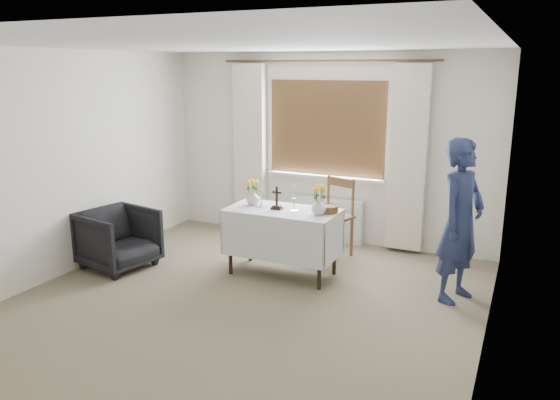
{
  "coord_description": "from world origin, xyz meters",
  "views": [
    {
      "loc": [
        2.45,
        -4.28,
        2.31
      ],
      "look_at": [
        0.08,
        0.85,
        0.92
      ],
      "focal_mm": 35.0,
      "sensor_mm": 36.0,
      "label": 1
    }
  ],
  "objects_px": {
    "altar_table": "(282,242)",
    "wooden_chair": "(330,218)",
    "person": "(461,221)",
    "wooden_cross": "(277,198)",
    "flower_vase_left": "(253,197)",
    "flower_vase_right": "(319,207)",
    "armchair": "(119,239)"
  },
  "relations": [
    {
      "from": "altar_table",
      "to": "person",
      "type": "bearing_deg",
      "value": 3.88
    },
    {
      "from": "altar_table",
      "to": "armchair",
      "type": "distance_m",
      "value": 1.93
    },
    {
      "from": "person",
      "to": "flower_vase_left",
      "type": "relative_size",
      "value": 9.83
    },
    {
      "from": "altar_table",
      "to": "wooden_chair",
      "type": "distance_m",
      "value": 0.87
    },
    {
      "from": "person",
      "to": "flower_vase_right",
      "type": "xyz_separation_m",
      "value": [
        -1.44,
        -0.15,
        0.02
      ]
    },
    {
      "from": "wooden_cross",
      "to": "flower_vase_right",
      "type": "distance_m",
      "value": 0.51
    },
    {
      "from": "altar_table",
      "to": "person",
      "type": "distance_m",
      "value": 1.94
    },
    {
      "from": "wooden_chair",
      "to": "flower_vase_left",
      "type": "height_order",
      "value": "wooden_chair"
    },
    {
      "from": "altar_table",
      "to": "wooden_chair",
      "type": "height_order",
      "value": "wooden_chair"
    },
    {
      "from": "wooden_chair",
      "to": "person",
      "type": "relative_size",
      "value": 0.59
    },
    {
      "from": "altar_table",
      "to": "person",
      "type": "relative_size",
      "value": 0.75
    },
    {
      "from": "flower_vase_left",
      "to": "armchair",
      "type": "bearing_deg",
      "value": -155.01
    },
    {
      "from": "flower_vase_right",
      "to": "wooden_cross",
      "type": "bearing_deg",
      "value": 178.28
    },
    {
      "from": "wooden_cross",
      "to": "flower_vase_right",
      "type": "bearing_deg",
      "value": -3.97
    },
    {
      "from": "flower_vase_left",
      "to": "wooden_chair",
      "type": "bearing_deg",
      "value": 47.99
    },
    {
      "from": "armchair",
      "to": "flower_vase_left",
      "type": "relative_size",
      "value": 4.59
    },
    {
      "from": "flower_vase_right",
      "to": "person",
      "type": "bearing_deg",
      "value": 6.02
    },
    {
      "from": "altar_table",
      "to": "wooden_chair",
      "type": "bearing_deg",
      "value": 71.35
    },
    {
      "from": "person",
      "to": "flower_vase_right",
      "type": "relative_size",
      "value": 9.68
    },
    {
      "from": "wooden_cross",
      "to": "flower_vase_left",
      "type": "height_order",
      "value": "wooden_cross"
    },
    {
      "from": "armchair",
      "to": "flower_vase_left",
      "type": "bearing_deg",
      "value": -53.82
    },
    {
      "from": "flower_vase_left",
      "to": "flower_vase_right",
      "type": "xyz_separation_m",
      "value": [
        0.84,
        -0.09,
        0.0
      ]
    },
    {
      "from": "armchair",
      "to": "flower_vase_left",
      "type": "distance_m",
      "value": 1.65
    },
    {
      "from": "wooden_chair",
      "to": "wooden_cross",
      "type": "height_order",
      "value": "wooden_cross"
    },
    {
      "from": "flower_vase_right",
      "to": "armchair",
      "type": "bearing_deg",
      "value": -165.75
    },
    {
      "from": "altar_table",
      "to": "flower_vase_left",
      "type": "bearing_deg",
      "value": 170.86
    },
    {
      "from": "altar_table",
      "to": "wooden_chair",
      "type": "relative_size",
      "value": 1.27
    },
    {
      "from": "wooden_chair",
      "to": "flower_vase_left",
      "type": "bearing_deg",
      "value": -112.39
    },
    {
      "from": "altar_table",
      "to": "armchair",
      "type": "bearing_deg",
      "value": -161.82
    },
    {
      "from": "wooden_chair",
      "to": "flower_vase_left",
      "type": "distance_m",
      "value": 1.08
    },
    {
      "from": "wooden_cross",
      "to": "altar_table",
      "type": "bearing_deg",
      "value": 6.08
    },
    {
      "from": "wooden_cross",
      "to": "flower_vase_left",
      "type": "xyz_separation_m",
      "value": [
        -0.34,
        0.07,
        -0.05
      ]
    }
  ]
}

